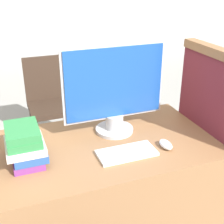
% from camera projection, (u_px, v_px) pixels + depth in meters
% --- Properties ---
extents(desk, '(1.32, 0.74, 0.77)m').
position_uv_depth(desk, '(99.00, 199.00, 1.90)').
color(desk, '#8C603D').
rests_on(desk, ground_plane).
extents(carrel_divider, '(0.07, 0.59, 1.27)m').
position_uv_depth(carrel_divider, '(206.00, 148.00, 1.95)').
color(carrel_divider, maroon).
rests_on(carrel_divider, ground_plane).
extents(monitor, '(0.61, 0.23, 0.53)m').
position_uv_depth(monitor, '(114.00, 90.00, 1.78)').
color(monitor, '#B7B7BC').
rests_on(monitor, desk).
extents(keyboard, '(0.31, 0.15, 0.02)m').
position_uv_depth(keyboard, '(127.00, 153.00, 1.65)').
color(keyboard, white).
rests_on(keyboard, desk).
extents(mouse, '(0.06, 0.11, 0.04)m').
position_uv_depth(mouse, '(166.00, 144.00, 1.71)').
color(mouse, white).
rests_on(mouse, desk).
extents(book_stack, '(0.19, 0.26, 0.19)m').
position_uv_depth(book_stack, '(25.00, 144.00, 1.56)').
color(book_stack, '#7A3384').
rests_on(book_stack, desk).
extents(far_chair, '(0.44, 0.44, 0.87)m').
position_uv_depth(far_chair, '(50.00, 97.00, 3.15)').
color(far_chair, '#38281E').
rests_on(far_chair, ground_plane).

